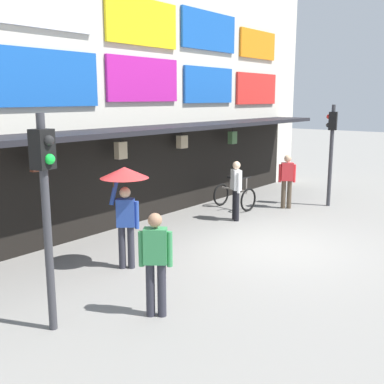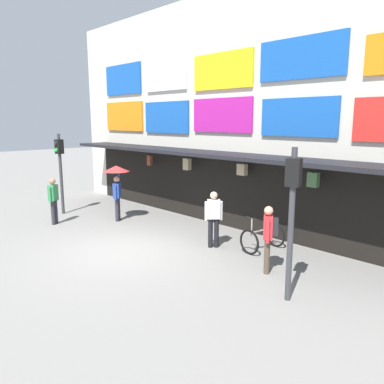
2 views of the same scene
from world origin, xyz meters
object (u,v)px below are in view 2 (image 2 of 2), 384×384
at_px(pedestrian_in_yellow, 53,198).
at_px(pedestrian_in_black, 214,216).
at_px(pedestrian_in_blue, 269,234).
at_px(pedestrian_with_umbrella, 117,177).
at_px(traffic_light_far, 292,200).
at_px(bicycle_parked, 263,237).
at_px(traffic_light_near, 60,161).

relative_size(pedestrian_in_yellow, pedestrian_in_black, 1.00).
bearing_deg(pedestrian_in_blue, pedestrian_in_yellow, -167.05).
bearing_deg(pedestrian_with_umbrella, pedestrian_in_black, 4.42).
height_order(pedestrian_in_blue, pedestrian_in_black, same).
height_order(pedestrian_in_blue, pedestrian_with_umbrella, pedestrian_with_umbrella).
bearing_deg(pedestrian_in_blue, pedestrian_with_umbrella, 179.38).
bearing_deg(pedestrian_in_black, traffic_light_far, -21.55).
relative_size(traffic_light_far, pedestrian_with_umbrella, 1.54).
height_order(bicycle_parked, pedestrian_with_umbrella, pedestrian_with_umbrella).
bearing_deg(bicycle_parked, pedestrian_with_umbrella, -168.51).
height_order(traffic_light_near, pedestrian_in_blue, traffic_light_near).
bearing_deg(pedestrian_in_yellow, bicycle_parked, 23.93).
distance_m(bicycle_parked, pedestrian_in_black, 1.54).
bearing_deg(pedestrian_with_umbrella, traffic_light_far, -7.03).
height_order(bicycle_parked, pedestrian_in_yellow, pedestrian_in_yellow).
relative_size(bicycle_parked, pedestrian_in_yellow, 0.74).
xyz_separation_m(traffic_light_far, bicycle_parked, (-2.20, 2.15, -1.75)).
relative_size(bicycle_parked, pedestrian_in_blue, 0.74).
bearing_deg(pedestrian_in_black, pedestrian_in_yellow, -158.54).
bearing_deg(traffic_light_near, pedestrian_with_umbrella, 22.02).
bearing_deg(traffic_light_near, pedestrian_in_yellow, -35.65).
bearing_deg(bicycle_parked, traffic_light_far, -44.35).
bearing_deg(pedestrian_in_yellow, traffic_light_far, 5.83).
distance_m(traffic_light_far, pedestrian_in_blue, 1.86).
distance_m(bicycle_parked, pedestrian_in_blue, 1.73).
bearing_deg(pedestrian_with_umbrella, pedestrian_in_yellow, -122.01).
distance_m(traffic_light_near, pedestrian_with_umbrella, 2.71).
distance_m(bicycle_parked, pedestrian_with_umbrella, 5.99).
relative_size(traffic_light_near, pedestrian_with_umbrella, 1.54).
bearing_deg(pedestrian_with_umbrella, bicycle_parked, 11.49).
bearing_deg(traffic_light_far, pedestrian_in_blue, 141.63).
bearing_deg(traffic_light_far, traffic_light_near, -179.90).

